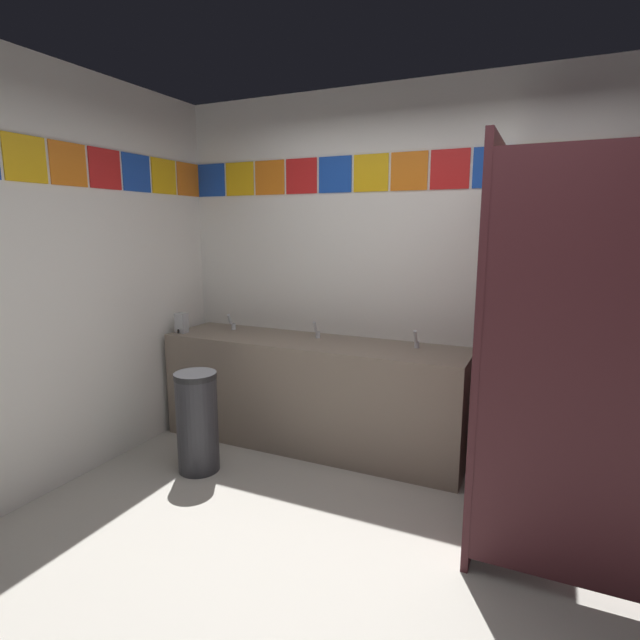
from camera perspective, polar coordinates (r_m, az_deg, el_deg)
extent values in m
plane|color=#B2ADA3|center=(2.76, 2.36, -26.93)|extent=(8.80, 8.80, 0.00)
cube|color=white|center=(3.77, 12.04, 5.21)|extent=(4.00, 0.08, 2.69)
cube|color=#1947B7|center=(4.52, -12.25, 15.27)|extent=(0.27, 0.01, 0.27)
cube|color=yellow|center=(4.35, -9.12, 15.56)|extent=(0.27, 0.01, 0.27)
cube|color=orange|center=(4.20, -5.75, 15.82)|extent=(0.27, 0.01, 0.27)
cube|color=red|center=(4.07, -2.14, 16.05)|extent=(0.27, 0.01, 0.27)
cube|color=#1947B7|center=(3.95, 1.72, 16.22)|extent=(0.27, 0.01, 0.27)
cube|color=yellow|center=(3.84, 5.81, 16.32)|extent=(0.27, 0.01, 0.27)
cube|color=orange|center=(3.76, 10.10, 16.35)|extent=(0.27, 0.01, 0.27)
cube|color=red|center=(3.70, 14.57, 16.28)|extent=(0.27, 0.01, 0.27)
cube|color=#1947B7|center=(3.66, 19.15, 16.12)|extent=(0.27, 0.01, 0.27)
cube|color=yellow|center=(3.64, 23.80, 15.85)|extent=(0.27, 0.01, 0.27)
cube|color=orange|center=(3.64, 28.46, 15.48)|extent=(0.27, 0.01, 0.27)
cube|color=white|center=(3.53, -29.87, 3.69)|extent=(0.08, 3.18, 2.69)
cube|color=yellow|center=(3.49, -30.54, 15.56)|extent=(0.01, 0.27, 0.27)
cube|color=orange|center=(3.67, -26.73, 15.57)|extent=(0.01, 0.27, 0.27)
cube|color=red|center=(3.86, -23.27, 15.53)|extent=(0.01, 0.27, 0.27)
cube|color=#1947B7|center=(4.06, -20.15, 15.44)|extent=(0.01, 0.27, 0.27)
cube|color=yellow|center=(4.27, -17.34, 15.33)|extent=(0.01, 0.27, 0.27)
cube|color=orange|center=(4.49, -14.80, 15.19)|extent=(0.01, 0.27, 0.27)
cube|color=gray|center=(3.90, -0.93, -8.34)|extent=(2.35, 0.58, 0.83)
cube|color=gray|center=(4.04, 0.75, -2.15)|extent=(2.35, 0.03, 0.08)
cylinder|color=silver|center=(4.17, -10.87, -2.16)|extent=(0.34, 0.34, 0.10)
cylinder|color=silver|center=(3.78, -1.14, -3.29)|extent=(0.34, 0.34, 0.10)
cylinder|color=silver|center=(3.52, 10.44, -4.51)|extent=(0.34, 0.34, 0.10)
cylinder|color=silver|center=(4.26, -9.82, -0.74)|extent=(0.04, 0.04, 0.05)
cylinder|color=silver|center=(4.21, -10.23, 0.07)|extent=(0.02, 0.06, 0.09)
cylinder|color=silver|center=(3.88, -0.24, -1.70)|extent=(0.04, 0.04, 0.05)
cylinder|color=silver|center=(3.82, -0.56, -0.82)|extent=(0.02, 0.06, 0.09)
cylinder|color=silver|center=(3.63, 11.03, -2.76)|extent=(0.04, 0.04, 0.05)
cylinder|color=silver|center=(3.57, 10.88, -1.83)|extent=(0.02, 0.06, 0.09)
cube|color=#B7BABF|center=(4.22, -15.48, -0.33)|extent=(0.09, 0.07, 0.16)
cylinder|color=black|center=(4.20, -15.84, -1.24)|extent=(0.02, 0.02, 0.03)
cube|color=#471E23|center=(3.04, 18.97, -2.03)|extent=(0.04, 1.33, 2.10)
cube|color=#471E23|center=(2.40, 28.10, -5.94)|extent=(0.90, 0.04, 1.93)
cylinder|color=silver|center=(2.39, 17.97, -2.71)|extent=(0.02, 0.02, 0.10)
cylinder|color=white|center=(3.43, 28.15, -16.29)|extent=(0.38, 0.38, 0.40)
torus|color=white|center=(3.35, 28.48, -12.98)|extent=(0.39, 0.39, 0.05)
cube|color=white|center=(3.49, 28.50, -9.31)|extent=(0.34, 0.17, 0.34)
cylinder|color=#333338|center=(3.64, -13.77, -11.50)|extent=(0.28, 0.28, 0.67)
cylinder|color=#262628|center=(3.52, -14.03, -6.17)|extent=(0.29, 0.29, 0.04)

